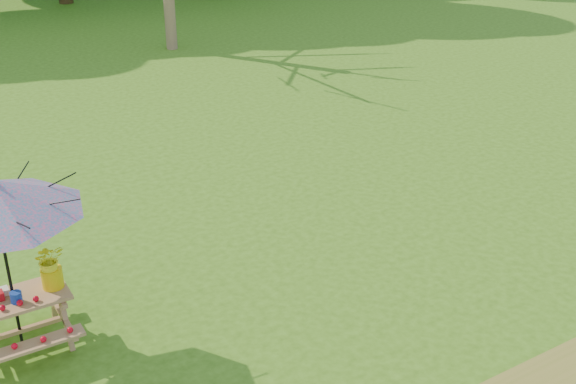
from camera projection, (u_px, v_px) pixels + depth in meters
ground at (354, 291)px, 9.55m from camera, size 120.00×120.00×0.00m
picnic_table at (18, 323)px, 8.35m from camera, size 1.20×1.32×0.67m
produce_bins at (7, 295)px, 8.17m from camera, size 0.31×0.38×0.13m
tomatoes_row at (3, 308)px, 7.98m from camera, size 0.77×0.13×0.07m
flower_bucket at (50, 265)px, 8.30m from camera, size 0.34×0.29×0.56m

